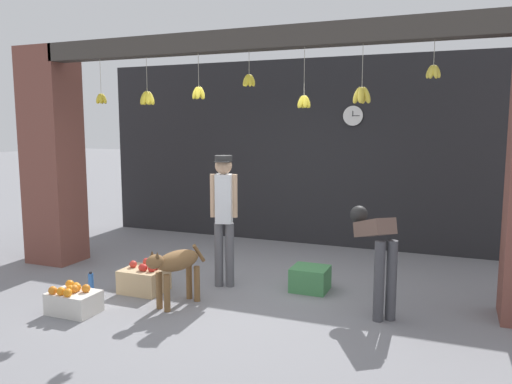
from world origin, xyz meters
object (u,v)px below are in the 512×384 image
at_px(produce_box_green, 310,279).
at_px(dog, 176,265).
at_px(water_bottle, 91,282).
at_px(fruit_crate_oranges, 73,301).
at_px(fruit_crate_apples, 145,279).
at_px(wall_clock, 353,116).
at_px(shopkeeper, 224,210).
at_px(worker_stooping, 376,246).

bearing_deg(produce_box_green, dog, -139.69).
bearing_deg(water_bottle, fruit_crate_oranges, -63.73).
distance_m(dog, fruit_crate_apples, 0.74).
bearing_deg(fruit_crate_oranges, water_bottle, 116.27).
bearing_deg(dog, water_bottle, -73.08).
xyz_separation_m(fruit_crate_oranges, wall_clock, (2.21, 4.04, 2.05)).
bearing_deg(dog, shopkeeper, -174.47).
xyz_separation_m(worker_stooping, wall_clock, (-0.82, 2.79, 1.44)).
bearing_deg(water_bottle, worker_stooping, 9.67).
bearing_deg(fruit_crate_apples, worker_stooping, 7.58).
height_order(fruit_crate_oranges, produce_box_green, fruit_crate_oranges).
xyz_separation_m(worker_stooping, water_bottle, (-3.37, -0.57, -0.63)).
relative_size(produce_box_green, water_bottle, 1.88).
height_order(dog, wall_clock, wall_clock).
bearing_deg(fruit_crate_oranges, fruit_crate_apples, 70.69).
relative_size(shopkeeper, wall_clock, 4.91).
distance_m(shopkeeper, fruit_crate_apples, 1.29).
bearing_deg(water_bottle, wall_clock, 52.90).
bearing_deg(wall_clock, shopkeeper, -112.55).
bearing_deg(fruit_crate_apples, wall_clock, 58.93).
bearing_deg(worker_stooping, water_bottle, 155.00).
bearing_deg(worker_stooping, fruit_crate_oranges, 167.74).
distance_m(dog, worker_stooping, 2.22).
bearing_deg(wall_clock, fruit_crate_oranges, -118.68).
height_order(shopkeeper, water_bottle, shopkeeper).
height_order(fruit_crate_oranges, fruit_crate_apples, fruit_crate_apples).
bearing_deg(fruit_crate_oranges, wall_clock, 61.32).
bearing_deg(dog, fruit_crate_oranges, -36.55).
xyz_separation_m(produce_box_green, wall_clock, (0.02, 2.36, 2.04)).
bearing_deg(worker_stooping, dog, 162.11).
relative_size(water_bottle, wall_clock, 0.69).
distance_m(worker_stooping, fruit_crate_apples, 2.81).
relative_size(dog, worker_stooping, 0.73).
xyz_separation_m(water_bottle, wall_clock, (2.55, 3.37, 2.08)).
bearing_deg(shopkeeper, wall_clock, -129.10).
relative_size(dog, fruit_crate_apples, 1.59).
height_order(worker_stooping, fruit_crate_apples, worker_stooping).
bearing_deg(wall_clock, worker_stooping, -73.63).
xyz_separation_m(fruit_crate_oranges, produce_box_green, (2.19, 1.69, 0.01)).
distance_m(dog, shopkeeper, 1.00).
height_order(shopkeeper, worker_stooping, shopkeeper).
height_order(fruit_crate_oranges, water_bottle, fruit_crate_oranges).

